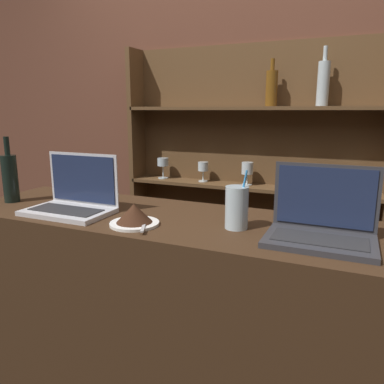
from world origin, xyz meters
TOP-DOWN VIEW (x-y plane):
  - bar_counter at (0.00, 0.26)m, footprint 1.78×0.52m
  - back_wall at (0.00, 1.27)m, footprint 7.00×0.06m
  - back_shelf at (0.06, 1.20)m, footprint 1.51×0.18m
  - laptop_near at (-0.39, 0.18)m, footprint 0.34×0.21m
  - laptop_far at (0.54, 0.22)m, footprint 0.32×0.22m
  - cake_plate at (-0.08, 0.12)m, footprint 0.18×0.18m
  - water_glass at (0.26, 0.23)m, footprint 0.08×0.08m
  - wine_bottle_dark at (-0.76, 0.20)m, footprint 0.07×0.07m

SIDE VIEW (x-z plane):
  - bar_counter at x=0.00m, z-range 0.00..1.04m
  - back_shelf at x=0.06m, z-range 0.03..1.85m
  - cake_plate at x=-0.08m, z-range 1.04..1.11m
  - laptop_far at x=0.54m, z-range 0.98..1.21m
  - laptop_near at x=-0.39m, z-range 0.98..1.21m
  - water_glass at x=0.26m, z-range 1.01..1.22m
  - wine_bottle_dark at x=-0.76m, z-range 1.01..1.29m
  - back_wall at x=0.00m, z-range 0.00..2.70m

